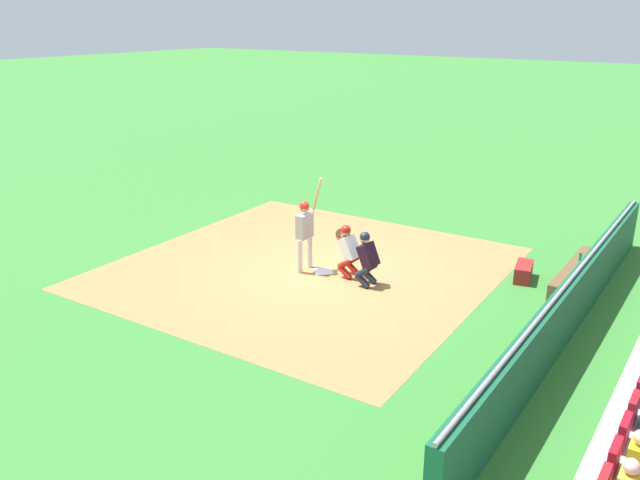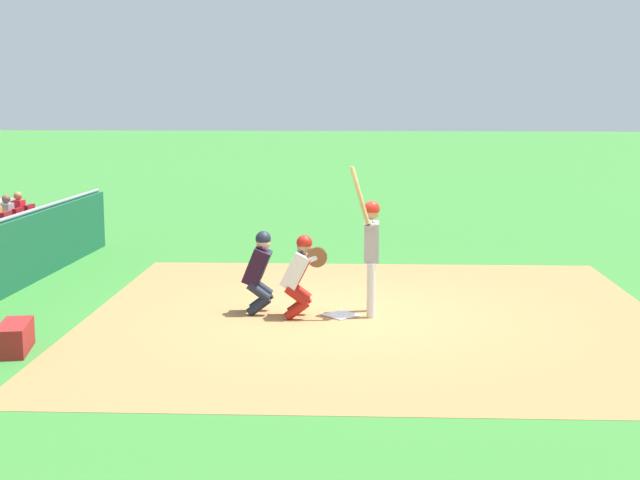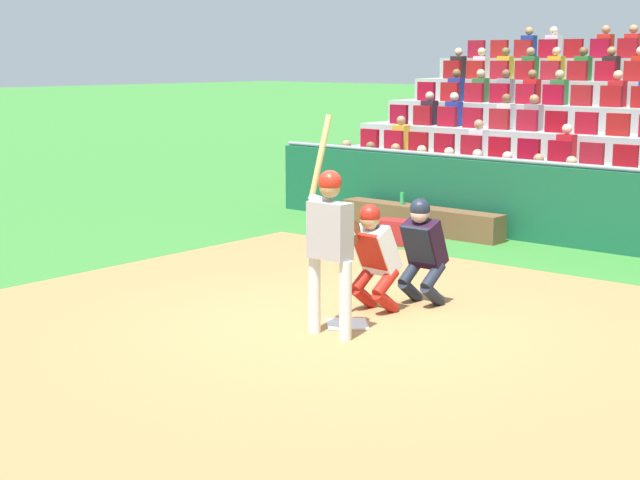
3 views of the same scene
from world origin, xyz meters
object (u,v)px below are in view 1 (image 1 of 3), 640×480
object	(u,v)px
home_plate_umpire	(367,256)
dugout_bench	(574,274)
water_bottle_on_bench	(580,256)
equipment_duffel_bag	(523,272)
batter_at_plate	(305,227)
home_plate_marker	(323,271)
catcher_crouching	(348,248)

from	to	relation	value
home_plate_umpire	dugout_bench	distance (m)	4.84
water_bottle_on_bench	equipment_duffel_bag	xyz separation A→B (m)	(-0.82, 1.04, -0.35)
batter_at_plate	water_bottle_on_bench	world-z (taller)	batter_at_plate
batter_at_plate	water_bottle_on_bench	bearing A→B (deg)	-60.17
home_plate_marker	home_plate_umpire	xyz separation A→B (m)	(-0.09, -1.25, 0.69)
batter_at_plate	water_bottle_on_bench	xyz separation A→B (m)	(3.22, -5.61, -0.55)
batter_at_plate	home_plate_umpire	bearing A→B (deg)	-89.01
home_plate_umpire	dugout_bench	size ratio (longest dim) A/B	0.43
home_plate_marker	home_plate_umpire	bearing A→B (deg)	-94.32
batter_at_plate	catcher_crouching	bearing A→B (deg)	-76.08
home_plate_marker	equipment_duffel_bag	world-z (taller)	equipment_duffel_bag
batter_at_plate	home_plate_umpire	xyz separation A→B (m)	(0.03, -1.70, -0.39)
dugout_bench	home_plate_umpire	bearing A→B (deg)	125.59
home_plate_umpire	equipment_duffel_bag	distance (m)	3.76
home_plate_marker	dugout_bench	world-z (taller)	dugout_bench
batter_at_plate	home_plate_umpire	world-z (taller)	batter_at_plate
dugout_bench	water_bottle_on_bench	world-z (taller)	water_bottle_on_bench
home_plate_marker	dugout_bench	size ratio (longest dim) A/B	0.14
home_plate_marker	equipment_duffel_bag	xyz separation A→B (m)	(2.28, -4.13, 0.18)
dugout_bench	batter_at_plate	bearing A→B (deg)	116.77
batter_at_plate	dugout_bench	distance (m)	6.35
batter_at_plate	home_plate_umpire	distance (m)	1.74
catcher_crouching	equipment_duffel_bag	xyz separation A→B (m)	(2.14, -3.52, -0.52)
catcher_crouching	dugout_bench	distance (m)	5.26
catcher_crouching	home_plate_umpire	bearing A→B (deg)	-109.85
home_plate_umpire	equipment_duffel_bag	bearing A→B (deg)	-50.54
home_plate_marker	catcher_crouching	xyz separation A→B (m)	(0.14, -0.61, 0.70)
home_plate_marker	equipment_duffel_bag	bearing A→B (deg)	-61.17
catcher_crouching	home_plate_umpire	world-z (taller)	home_plate_umpire
catcher_crouching	equipment_duffel_bag	bearing A→B (deg)	-58.75
home_plate_marker	dugout_bench	xyz separation A→B (m)	(2.71, -5.17, 0.20)
dugout_bench	equipment_duffel_bag	size ratio (longest dim) A/B	3.53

